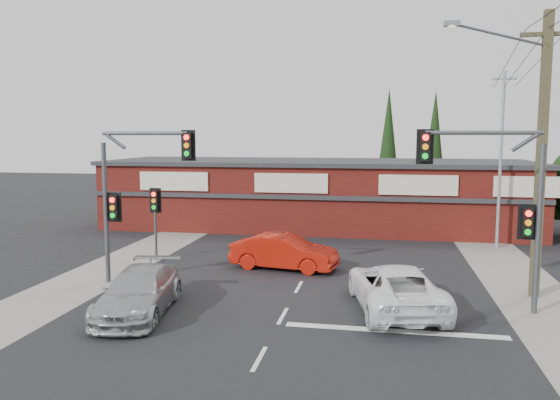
% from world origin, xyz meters
% --- Properties ---
extents(ground, '(120.00, 120.00, 0.00)m').
position_xyz_m(ground, '(0.00, 0.00, 0.00)').
color(ground, black).
rests_on(ground, ground).
extents(road_strip, '(14.00, 70.00, 0.01)m').
position_xyz_m(road_strip, '(0.00, 5.00, 0.01)').
color(road_strip, black).
rests_on(road_strip, ground).
extents(verge_left, '(3.00, 70.00, 0.02)m').
position_xyz_m(verge_left, '(-8.50, 5.00, 0.01)').
color(verge_left, gray).
rests_on(verge_left, ground).
extents(verge_right, '(3.00, 70.00, 0.02)m').
position_xyz_m(verge_right, '(8.50, 5.00, 0.01)').
color(verge_right, gray).
rests_on(verge_right, ground).
extents(stop_line, '(6.50, 0.35, 0.01)m').
position_xyz_m(stop_line, '(3.50, -1.50, 0.01)').
color(stop_line, silver).
rests_on(stop_line, ground).
extents(white_suv, '(3.57, 5.90, 1.53)m').
position_xyz_m(white_suv, '(3.55, 0.60, 0.77)').
color(white_suv, white).
rests_on(white_suv, ground).
extents(silver_suv, '(2.69, 5.19, 1.44)m').
position_xyz_m(silver_suv, '(-4.65, -1.33, 0.72)').
color(silver_suv, '#ACAFB1').
rests_on(silver_suv, ground).
extents(red_sedan, '(4.83, 2.37, 1.53)m').
position_xyz_m(red_sedan, '(-1.05, 5.43, 0.76)').
color(red_sedan, '#B5180B').
rests_on(red_sedan, ground).
extents(lane_dashes, '(0.12, 29.18, 0.01)m').
position_xyz_m(lane_dashes, '(0.00, -4.21, 0.02)').
color(lane_dashes, silver).
rests_on(lane_dashes, ground).
extents(shop_building, '(27.30, 8.40, 4.22)m').
position_xyz_m(shop_building, '(-0.99, 16.99, 2.13)').
color(shop_building, '#47110E').
rests_on(shop_building, ground).
extents(conifer_near, '(1.80, 1.80, 9.25)m').
position_xyz_m(conifer_near, '(3.50, 24.00, 5.48)').
color(conifer_near, '#2D2116').
rests_on(conifer_near, ground).
extents(conifer_far, '(1.80, 1.80, 9.25)m').
position_xyz_m(conifer_far, '(7.00, 26.00, 5.48)').
color(conifer_far, '#2D2116').
rests_on(conifer_far, ground).
extents(traffic_mast_left, '(3.77, 0.27, 5.97)m').
position_xyz_m(traffic_mast_left, '(-6.43, 2.00, 3.93)').
color(traffic_mast_left, '#47494C').
rests_on(traffic_mast_left, ground).
extents(traffic_mast_right, '(3.96, 0.27, 5.97)m').
position_xyz_m(traffic_mast_right, '(6.86, 1.00, 3.95)').
color(traffic_mast_right, '#47494C').
rests_on(traffic_mast_right, ground).
extents(pedestal_signal, '(0.55, 0.27, 3.38)m').
position_xyz_m(pedestal_signal, '(-7.20, 6.01, 2.41)').
color(pedestal_signal, '#47494C').
rests_on(pedestal_signal, ground).
extents(utility_pole, '(4.38, 0.59, 10.00)m').
position_xyz_m(utility_pole, '(8.36, 2.99, 5.40)').
color(utility_pole, brown).
rests_on(utility_pole, ground).
extents(steel_pole, '(1.20, 0.16, 9.00)m').
position_xyz_m(steel_pole, '(9.00, 12.00, 4.70)').
color(steel_pole, gray).
rests_on(steel_pole, ground).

